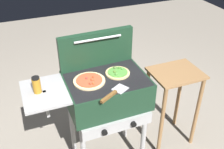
{
  "coord_description": "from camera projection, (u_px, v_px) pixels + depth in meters",
  "views": [
    {
      "loc": [
        -0.6,
        -1.64,
        2.05
      ],
      "look_at": [
        0.05,
        0.0,
        0.92
      ],
      "focal_mm": 42.83,
      "sensor_mm": 36.0,
      "label": 1
    }
  ],
  "objects": [
    {
      "name": "grill",
      "position": [
        105.0,
        93.0,
        2.16
      ],
      "size": [
        0.96,
        0.53,
        0.9
      ],
      "color": "#193823",
      "rests_on": "ground_plane"
    },
    {
      "name": "grill_lid_open",
      "position": [
        97.0,
        49.0,
        2.17
      ],
      "size": [
        0.63,
        0.09,
        0.3
      ],
      "color": "#193823",
      "rests_on": "grill"
    },
    {
      "name": "pizza_pepperoni",
      "position": [
        89.0,
        81.0,
        2.04
      ],
      "size": [
        0.25,
        0.25,
        0.04
      ],
      "color": "beige",
      "rests_on": "grill"
    },
    {
      "name": "pizza_veggie",
      "position": [
        117.0,
        72.0,
        2.14
      ],
      "size": [
        0.2,
        0.2,
        0.04
      ],
      "color": "#E0C17F",
      "rests_on": "grill"
    },
    {
      "name": "sauce_jar",
      "position": [
        37.0,
        85.0,
        1.9
      ],
      "size": [
        0.06,
        0.06,
        0.13
      ],
      "color": "#B77A1E",
      "rests_on": "grill"
    },
    {
      "name": "spatula",
      "position": [
        114.0,
        93.0,
        1.91
      ],
      "size": [
        0.25,
        0.18,
        0.02
      ],
      "color": "#B7BABF",
      "rests_on": "grill"
    },
    {
      "name": "prep_table",
      "position": [
        173.0,
        93.0,
        2.47
      ],
      "size": [
        0.44,
        0.36,
        0.8
      ],
      "color": "olive",
      "rests_on": "ground_plane"
    }
  ]
}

